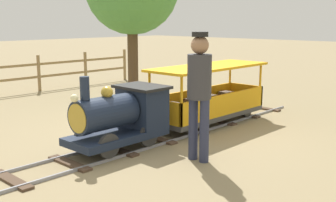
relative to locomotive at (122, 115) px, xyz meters
The scene contains 6 objects.
ground_plane 0.98m from the locomotive, 90.00° to the right, with size 60.00×60.00×0.00m, color #8C7A56.
track 1.13m from the locomotive, 90.00° to the right, with size 0.77×6.05×0.04m.
locomotive is the anchor object (origin of this frame).
passenger_car 1.93m from the locomotive, 90.00° to the right, with size 0.83×2.35×0.97m.
conductor_person 1.21m from the locomotive, 161.53° to the right, with size 0.30×0.30×1.62m.
fence_section 5.31m from the locomotive, 11.15° to the right, with size 0.08×7.13×0.90m.
Camera 1 is at (-4.28, 4.47, 1.76)m, focal length 44.86 mm.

